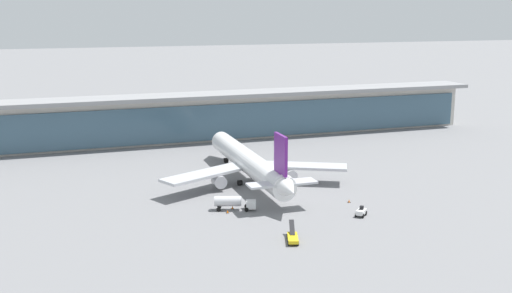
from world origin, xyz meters
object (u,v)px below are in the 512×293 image
Objects in this scene: service_truck_under_wing_yellow at (293,237)px; safety_cone_charlie at (232,207)px; airliner_on_stand at (250,163)px; service_truck_mid_apron_white at (361,212)px; safety_cone_bravo at (349,201)px; service_truck_near_nose_white at (233,202)px; safety_cone_alpha at (228,211)px.

service_truck_under_wing_yellow is 21.89m from safety_cone_charlie.
service_truck_mid_apron_white is (13.51, -30.66, -4.11)m from airliner_on_stand.
service_truck_mid_apron_white is at bearing -102.16° from safety_cone_bravo.
airliner_on_stand reaches higher than safety_cone_charlie.
service_truck_mid_apron_white is 9.11m from safety_cone_bravo.
service_truck_mid_apron_white reaches higher than safety_cone_bravo.
service_truck_mid_apron_white is 26.54m from safety_cone_charlie.
safety_cone_bravo and safety_cone_charlie have the same top height.
airliner_on_stand reaches higher than service_truck_near_nose_white.
airliner_on_stand is 33.76m from service_truck_mid_apron_white.
airliner_on_stand is at bearing 62.25° from service_truck_near_nose_white.
service_truck_under_wing_yellow is at bearing -70.93° from safety_cone_alpha.
airliner_on_stand is 6.69× the size of service_truck_near_nose_white.
safety_cone_charlie is (1.74, 2.30, 0.00)m from safety_cone_alpha.
safety_cone_bravo is at bearing 77.84° from service_truck_mid_apron_white.
service_truck_near_nose_white reaches higher than safety_cone_bravo.
service_truck_under_wing_yellow reaches higher than service_truck_mid_apron_white.
service_truck_near_nose_white reaches higher than service_truck_under_wing_yellow.
service_truck_mid_apron_white reaches higher than safety_cone_charlie.
safety_cone_bravo is (1.92, 8.89, -0.56)m from service_truck_mid_apron_white.
safety_cone_charlie is at bearing 170.92° from safety_cone_bravo.
airliner_on_stand is 39.63m from service_truck_under_wing_yellow.
service_truck_near_nose_white is 1.60m from safety_cone_charlie.
service_truck_mid_apron_white is at bearing -27.47° from service_truck_near_nose_white.
service_truck_mid_apron_white is at bearing -29.08° from safety_cone_charlie.
airliner_on_stand is 20.77m from safety_cone_charlie.
airliner_on_stand is at bearing 125.30° from safety_cone_bravo.
service_truck_near_nose_white is at bearing 103.47° from service_truck_under_wing_yellow.
airliner_on_stand is at bearing 61.41° from safety_cone_charlie.
service_truck_near_nose_white reaches higher than safety_cone_alpha.
safety_cone_bravo is 25.42m from safety_cone_charlie.
safety_cone_bravo is at bearing 40.55° from service_truck_under_wing_yellow.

